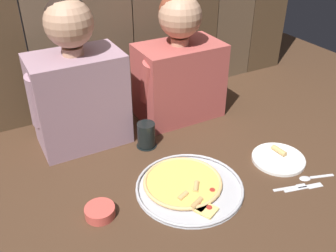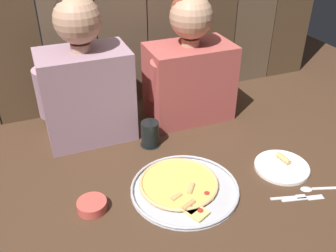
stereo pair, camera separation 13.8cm
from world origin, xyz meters
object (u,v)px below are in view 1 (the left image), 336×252
diner_right (179,65)px  dipping_bowl (100,211)px  pizza_tray (187,185)px  drinking_glass (146,135)px  dinner_plate (278,158)px  diner_left (77,82)px

diner_right → dipping_bowl: bearing=-140.7°
dipping_bowl → pizza_tray: bearing=-3.0°
dipping_bowl → drinking_glass: bearing=43.3°
dinner_plate → dipping_bowl: (-0.74, 0.05, 0.01)m
drinking_glass → dipping_bowl: bearing=-136.7°
diner_right → diner_left: bearing=-180.0°
dinner_plate → dipping_bowl: bearing=176.0°
dipping_bowl → diner_left: bearing=78.4°
pizza_tray → diner_right: diner_right is taller
drinking_glass → diner_left: (-0.22, 0.17, 0.22)m
dinner_plate → pizza_tray: bearing=175.1°
pizza_tray → drinking_glass: 0.32m
pizza_tray → diner_left: 0.60m
dinner_plate → diner_right: size_ratio=0.37×
drinking_glass → dipping_bowl: drinking_glass is taller
drinking_glass → dinner_plate: bearing=-39.3°
diner_left → diner_right: bearing=0.0°
dinner_plate → diner_right: diner_right is taller
diner_left → pizza_tray: bearing=-64.2°
dipping_bowl → diner_left: diner_left is taller
pizza_tray → diner_left: size_ratio=0.64×
drinking_glass → diner_left: bearing=142.3°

